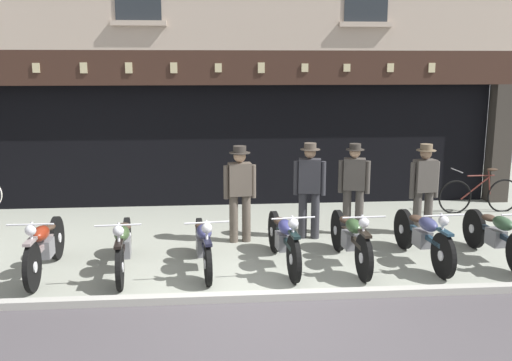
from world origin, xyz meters
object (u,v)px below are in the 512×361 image
motorcycle_center_right (351,237)px  shopkeeper_center (309,186)px  motorcycle_center (284,238)px  motorcycle_left (123,245)px  salesman_right (354,185)px  motorcycle_right (423,236)px  advert_board_far (418,118)px  leaning_bicycle (480,195)px  motorcycle_far_left (45,245)px  salesman_left (240,189)px  assistant_far_right (424,185)px  motorcycle_center_left (203,243)px  motorcycle_far_right (497,235)px  advert_board_near (361,123)px

motorcycle_center_right → shopkeeper_center: (-0.39, 1.42, 0.51)m
motorcycle_center → motorcycle_center_right: (1.02, -0.03, 0.00)m
motorcycle_left → salesman_right: bearing=-160.9°
motorcycle_right → advert_board_far: (1.34, 4.09, 1.42)m
motorcycle_left → leaning_bicycle: leaning_bicycle is taller
motorcycle_far_left → shopkeeper_center: (4.14, 1.45, 0.50)m
motorcycle_center_right → salesman_left: (-1.61, 1.31, 0.50)m
assistant_far_right → shopkeeper_center: bearing=-7.6°
motorcycle_center_left → motorcycle_center: bearing=176.4°
motorcycle_far_left → motorcycle_far_right: motorcycle_far_left is taller
motorcycle_right → motorcycle_far_right: motorcycle_right is taller
motorcycle_far_right → assistant_far_right: assistant_far_right is taller
motorcycle_center_left → assistant_far_right: (3.92, 1.48, 0.50)m
motorcycle_far_left → motorcycle_right: (5.67, 0.03, -0.01)m
motorcycle_center_right → motorcycle_far_right: size_ratio=1.04×
motorcycle_center_left → motorcycle_center: (1.21, 0.04, 0.02)m
motorcycle_center_left → motorcycle_center: motorcycle_center is taller
motorcycle_left → advert_board_near: (4.63, 4.12, 1.33)m
salesman_right → advert_board_far: bearing=-115.2°
motorcycle_far_right → motorcycle_center: bearing=-3.8°
motorcycle_left → leaning_bicycle: (6.85, 2.92, -0.04)m
salesman_right → leaning_bicycle: salesman_right is taller
motorcycle_center_right → shopkeeper_center: 1.56m
motorcycle_far_left → motorcycle_far_right: size_ratio=1.02×
motorcycle_center_left → leaning_bicycle: 6.38m
motorcycle_left → motorcycle_center_left: (1.17, 0.01, -0.01)m
motorcycle_far_left → motorcycle_center: 3.51m
motorcycle_far_left → shopkeeper_center: size_ratio=1.19×
motorcycle_center_left → motorcycle_right: motorcycle_right is taller
motorcycle_right → salesman_left: bearing=-29.8°
assistant_far_right → leaning_bicycle: assistant_far_right is taller
shopkeeper_center → salesman_right: shopkeeper_center is taller
motorcycle_center_right → shopkeeper_center: shopkeeper_center is taller
motorcycle_left → advert_board_far: bearing=-148.6°
leaning_bicycle → motorcycle_center_right: bearing=127.8°
salesman_right → advert_board_near: bearing=-93.3°
motorcycle_far_right → advert_board_near: bearing=-78.1°
salesman_left → motorcycle_center_right: bearing=134.9°
salesman_right → motorcycle_center_right: bearing=88.4°
motorcycle_center → salesman_left: (-0.59, 1.28, 0.50)m
shopkeeper_center → salesman_right: bearing=-158.4°
salesman_right → motorcycle_center: bearing=60.7°
motorcycle_far_right → motorcycle_right: bearing=-4.4°
motorcycle_left → shopkeeper_center: bearing=-157.9°
motorcycle_far_left → motorcycle_center_right: motorcycle_far_left is taller
assistant_far_right → advert_board_near: advert_board_near is taller
motorcycle_left → salesman_left: (1.80, 1.34, 0.52)m
motorcycle_far_left → advert_board_near: (5.75, 4.12, 1.31)m
advert_board_near → advert_board_far: (1.26, 0.00, 0.10)m
salesman_left → shopkeeper_center: (1.22, 0.11, 0.01)m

